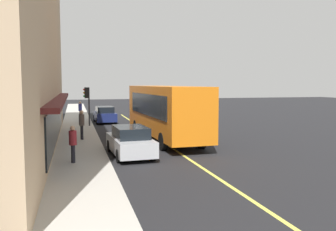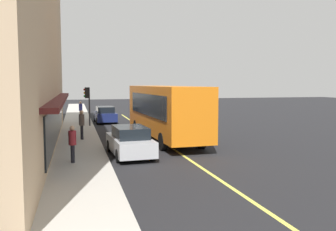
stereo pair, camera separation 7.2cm
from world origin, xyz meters
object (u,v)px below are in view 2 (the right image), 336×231
Objects in this scene: traffic_light at (87,97)px; pedestrian_by_curb at (81,109)px; car_maroon at (150,112)px; bus at (165,110)px; pedestrian_at_corner at (82,122)px; car_navy at (105,115)px; pedestrian_near_storefront at (72,141)px; car_silver at (130,142)px.

traffic_light is 5.64m from pedestrian_by_curb.
pedestrian_by_curb is at bearing 87.68° from car_maroon.
pedestrian_at_corner is at bearing 83.63° from bus.
car_navy is at bearing 14.09° from bus.
pedestrian_near_storefront reaches higher than car_navy.
car_navy is (-1.66, 4.66, 0.00)m from car_maroon.
car_maroon and car_navy have the same top height.
bus is 13.40m from car_maroon.
traffic_light is at bearing -174.93° from pedestrian_by_curb.
car_maroon is 0.99× the size of car_navy.
car_silver is 2.65× the size of pedestrian_near_storefront.
pedestrian_at_corner is at bearing 23.63° from car_silver.
car_maroon is 2.59× the size of pedestrian_near_storefront.
pedestrian_at_corner reaches higher than car_maroon.
pedestrian_by_curb reaches higher than car_maroon.
pedestrian_at_corner is 12.92m from pedestrian_by_curb.
car_navy is (11.57, 2.90, -1.24)m from bus.
traffic_light reaches higher than pedestrian_near_storefront.
traffic_light is 1.73× the size of pedestrian_at_corner.
car_navy is 2.97m from pedestrian_by_curb.
bus is 9.29m from traffic_light.
pedestrian_near_storefront is (-6.18, 5.75, -0.84)m from bus.
bus reaches higher than pedestrian_near_storefront.
traffic_light is 12.89m from car_silver.
pedestrian_by_curb is 1.07× the size of pedestrian_near_storefront.
bus is at bearing -150.14° from traffic_light.
car_navy is at bearing 109.59° from car_maroon.
bus is 6.75× the size of pedestrian_near_storefront.
pedestrian_at_corner reaches higher than car_navy.
traffic_light reaches higher than pedestrian_by_curb.
bus is 14.46m from pedestrian_by_curb.
traffic_light is 0.74× the size of car_maroon.
pedestrian_at_corner is (-10.98, 2.32, 0.53)m from car_navy.
bus is 3.51× the size of traffic_light.
car_maroon is at bearing -92.32° from pedestrian_by_curb.
pedestrian_near_storefront is at bearing 170.88° from car_navy.
car_maroon is at bearing -70.41° from car_navy.
car_navy is at bearing -9.12° from pedestrian_near_storefront.
pedestrian_at_corner is (-12.64, 6.99, 0.53)m from car_maroon.
pedestrian_near_storefront is (-17.75, 2.85, 0.40)m from car_navy.
bus is 11.99m from car_navy.
bus is at bearing -159.31° from pedestrian_by_curb.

